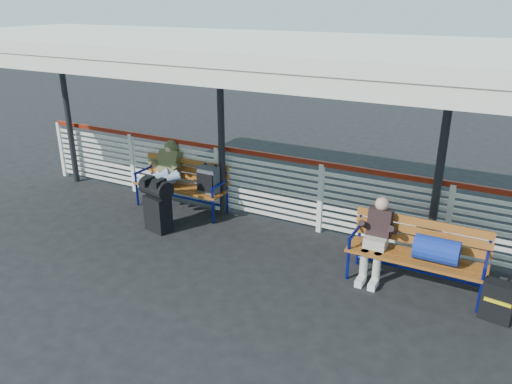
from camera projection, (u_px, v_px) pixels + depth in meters
The scene contains 9 objects.
ground at pixel (268, 284), 6.86m from camera, with size 60.00×60.00×0.00m, color black.
fence at pixel (321, 195), 8.18m from camera, with size 12.08×0.08×1.24m.
canopy at pixel (300, 51), 6.47m from camera, with size 12.60×3.60×3.16m.
luggage_stack at pixel (157, 203), 8.29m from camera, with size 0.61×0.43×0.92m.
bench_left at pixel (191, 180), 9.03m from camera, with size 1.80×0.56×0.95m.
bench_right at pixel (427, 249), 6.57m from camera, with size 1.80×0.56×0.92m.
traveler_man at pixel (163, 175), 8.87m from camera, with size 0.94×1.52×0.77m.
companion_person at pixel (376, 238), 6.86m from camera, with size 0.32×0.66×1.15m.
suitcase_side at pixel (497, 301), 6.03m from camera, with size 0.39×0.26×0.50m.
Camera 1 is at (2.67, -5.30, 3.68)m, focal length 35.00 mm.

